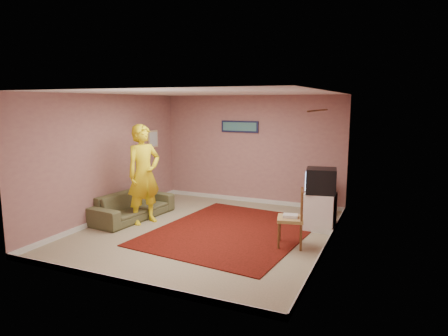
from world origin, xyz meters
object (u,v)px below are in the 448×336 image
at_px(crt_tv, 321,181).
at_px(chair_a, 315,189).
at_px(tv_cabinet, 320,211).
at_px(sofa, 133,205).
at_px(chair_b, 291,212).
at_px(person, 144,174).

relative_size(crt_tv, chair_a, 1.20).
xyz_separation_m(tv_cabinet, sofa, (-3.75, -0.83, -0.08)).
height_order(chair_b, person, person).
bearing_deg(chair_b, crt_tv, 152.33).
height_order(tv_cabinet, person, person).
bearing_deg(chair_a, person, -130.89).
relative_size(chair_a, chair_b, 0.97).
bearing_deg(sofa, crt_tv, -71.37).
relative_size(crt_tv, sofa, 0.33).
height_order(tv_cabinet, sofa, tv_cabinet).
bearing_deg(crt_tv, sofa, -176.59).
bearing_deg(crt_tv, chair_a, 97.97).
relative_size(tv_cabinet, chair_b, 1.33).
xyz_separation_m(tv_cabinet, person, (-3.35, -0.98, 0.64)).
relative_size(chair_b, person, 0.27).
bearing_deg(sofa, person, -104.11).
distance_m(tv_cabinet, chair_a, 1.01).
xyz_separation_m(chair_a, chair_b, (0.00, -2.07, 0.03)).
relative_size(tv_cabinet, chair_a, 1.37).
distance_m(sofa, person, 0.84).
xyz_separation_m(crt_tv, chair_b, (-0.29, -1.13, -0.35)).
bearing_deg(sofa, chair_a, -56.71).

